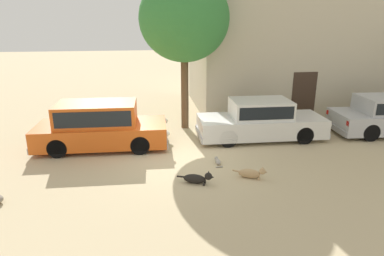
% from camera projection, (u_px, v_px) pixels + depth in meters
% --- Properties ---
extents(ground_plane, '(80.00, 80.00, 0.00)m').
position_uv_depth(ground_plane, '(173.00, 157.00, 11.00)').
color(ground_plane, tan).
extents(parked_sedan_nearest, '(4.59, 1.95, 1.59)m').
position_uv_depth(parked_sedan_nearest, '(100.00, 125.00, 11.61)').
color(parked_sedan_nearest, '#D15619').
rests_on(parked_sedan_nearest, ground_plane).
extents(parked_sedan_second, '(4.79, 1.82, 1.48)m').
position_uv_depth(parked_sedan_second, '(261.00, 120.00, 12.51)').
color(parked_sedan_second, silver).
rests_on(parked_sedan_second, ground_plane).
extents(apartment_block, '(12.51, 5.62, 8.43)m').
position_uv_depth(apartment_block, '(320.00, 21.00, 16.84)').
color(apartment_block, '#BCB299').
rests_on(apartment_block, ground_plane).
extents(stray_dog_spotted, '(0.95, 0.44, 0.37)m').
position_uv_depth(stray_dog_spotted, '(252.00, 173.00, 9.49)').
color(stray_dog_spotted, tan).
rests_on(stray_dog_spotted, ground_plane).
extents(stray_dog_tan, '(1.00, 0.45, 0.38)m').
position_uv_depth(stray_dog_tan, '(198.00, 178.00, 9.19)').
color(stray_dog_tan, black).
rests_on(stray_dog_tan, ground_plane).
extents(stray_cat, '(0.22, 0.57, 0.17)m').
position_uv_depth(stray_cat, '(218.00, 161.00, 10.48)').
color(stray_cat, gray).
rests_on(stray_cat, ground_plane).
extents(acacia_tree_left, '(3.42, 3.08, 5.93)m').
position_uv_depth(acacia_tree_left, '(184.00, 19.00, 12.70)').
color(acacia_tree_left, brown).
rests_on(acacia_tree_left, ground_plane).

